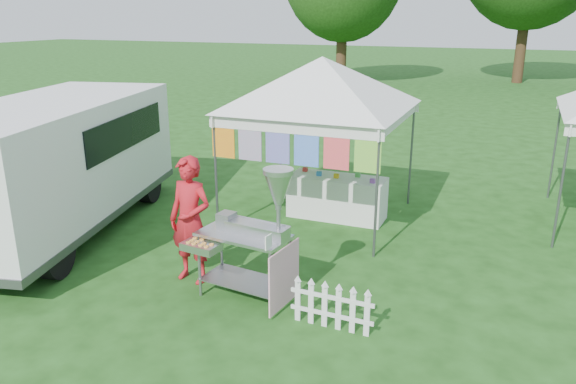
% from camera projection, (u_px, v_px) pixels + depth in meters
% --- Properties ---
extents(ground, '(120.00, 120.00, 0.00)m').
position_uv_depth(ground, '(235.00, 298.00, 7.69)').
color(ground, '#1B4012').
rests_on(ground, ground).
extents(canopy_main, '(4.24, 4.24, 3.45)m').
position_uv_depth(canopy_main, '(322.00, 57.00, 9.85)').
color(canopy_main, '#59595E').
rests_on(canopy_main, ground).
extents(donut_cart, '(1.44, 0.89, 1.89)m').
position_uv_depth(donut_cart, '(256.00, 224.00, 7.28)').
color(donut_cart, gray).
rests_on(donut_cart, ground).
extents(vendor, '(0.71, 0.50, 1.85)m').
position_uv_depth(vendor, '(190.00, 220.00, 7.96)').
color(vendor, red).
rests_on(vendor, ground).
extents(cargo_van, '(3.44, 5.91, 2.31)m').
position_uv_depth(cargo_van, '(57.00, 161.00, 9.86)').
color(cargo_van, white).
rests_on(cargo_van, ground).
extents(picket_fence, '(1.08, 0.05, 0.56)m').
position_uv_depth(picket_fence, '(331.00, 307.00, 6.88)').
color(picket_fence, white).
rests_on(picket_fence, ground).
extents(display_table, '(1.80, 0.70, 0.80)m').
position_uv_depth(display_table, '(337.00, 197.00, 10.61)').
color(display_table, white).
rests_on(display_table, ground).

